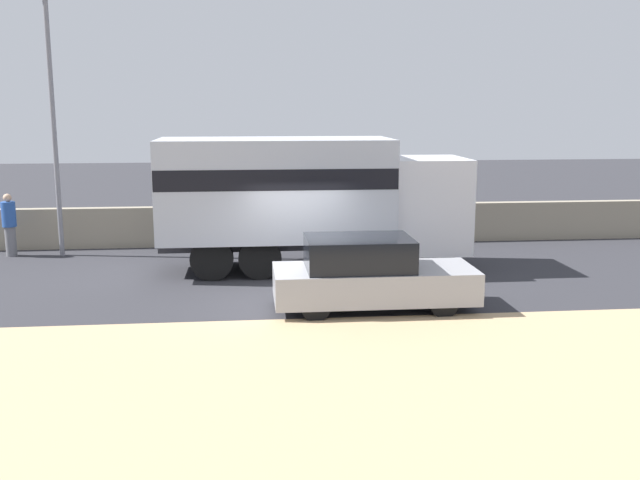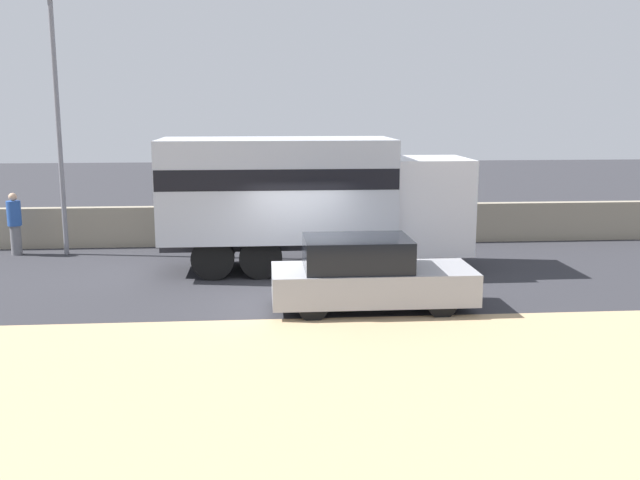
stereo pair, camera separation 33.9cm
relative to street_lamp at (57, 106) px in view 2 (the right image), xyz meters
name	(u,v)px [view 2 (the right image)]	position (x,y,z in m)	size (l,w,h in m)	color
ground_plane	(303,297)	(6.68, -5.30, -4.29)	(80.00, 80.00, 0.00)	#2D2D33
dirt_shoulder_foreground	(323,384)	(6.68, -10.56, -4.27)	(60.00, 6.85, 0.04)	tan
stone_wall_backdrop	(292,225)	(6.68, 1.05, -3.67)	(60.00, 0.35, 1.24)	gray
street_lamp	(57,106)	(0.00, 0.00, 0.00)	(0.56, 0.28, 7.46)	slate
box_truck	(306,193)	(6.90, -2.53, -2.24)	(8.03, 2.57, 3.47)	silver
car_hatchback	(368,275)	(7.99, -6.46, -3.52)	(4.28, 1.71, 1.58)	#9E9EA3
pedestrian	(15,223)	(-1.44, 0.06, -3.34)	(0.40, 0.40, 1.82)	slate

